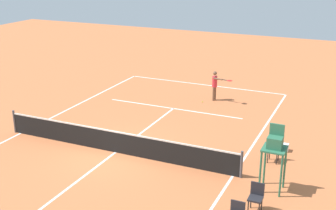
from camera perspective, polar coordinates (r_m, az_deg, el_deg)
ground_plane at (r=18.70m, az=-6.77°, el=-6.07°), size 60.00×60.00×0.00m
court_lines at (r=18.70m, az=-6.77°, el=-6.06°), size 10.22×22.08×0.01m
tennis_net at (r=18.50m, az=-6.83°, el=-4.67°), size 10.82×0.10×1.07m
player_serving at (r=24.86m, az=6.12°, el=2.80°), size 1.25×0.67×1.68m
tennis_ball at (r=24.75m, az=4.44°, el=0.44°), size 0.07×0.07×0.07m
umpire_chair at (r=15.53m, az=13.56°, el=-5.38°), size 0.80×0.80×2.41m
courtside_chair_mid at (r=18.10m, az=13.49°, el=-5.50°), size 0.44×0.46×0.95m
courtside_chair_far at (r=14.68m, az=11.28°, el=-11.42°), size 0.44×0.46×0.95m
equipment_bag at (r=19.31m, az=14.11°, el=-5.21°), size 0.76×0.32×0.30m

